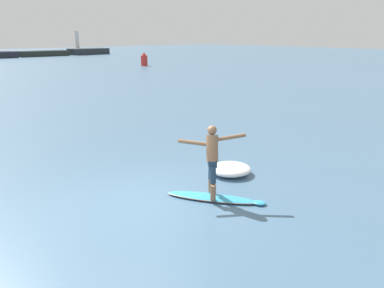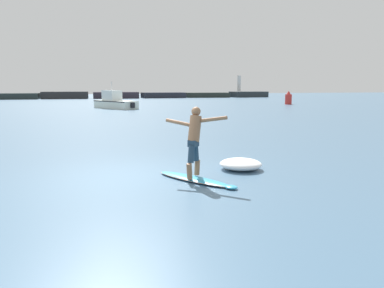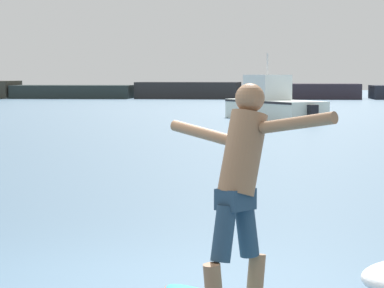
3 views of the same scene
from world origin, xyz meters
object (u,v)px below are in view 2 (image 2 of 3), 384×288
Objects in this scene: surfer at (194,136)px; channel_marker_buoy at (288,98)px; fishing_boat_near_jetty at (114,102)px; surfboard at (195,179)px.

surfer is 39.89m from channel_marker_buoy.
fishing_boat_near_jetty reaches higher than channel_marker_buoy.
surfboard is at bearing -102.28° from surfer.
channel_marker_buoy is (22.04, 33.35, 0.70)m from surfboard.
channel_marker_buoy is (22.02, 33.27, -0.35)m from surfer.
surfer is 30.58m from fishing_boat_near_jetty.
fishing_boat_near_jetty is 21.81m from channel_marker_buoy.
surfer is at bearing -123.50° from channel_marker_buoy.
surfboard is 1.33× the size of channel_marker_buoy.
fishing_boat_near_jetty reaches higher than surfer.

